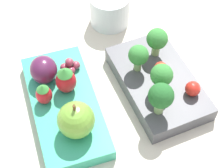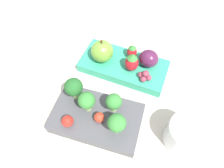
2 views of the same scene
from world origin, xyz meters
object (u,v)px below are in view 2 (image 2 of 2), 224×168
object	(u,v)px
bento_box_savoury	(98,119)
drinking_cup	(185,135)
grape_cluster	(145,76)
broccoli_floret_1	(117,123)
strawberry_1	(132,51)
cherry_tomato_1	(67,121)
apple	(102,51)
broccoli_floret_0	(74,88)
broccoli_floret_3	(87,101)
strawberry_0	(132,62)
plum	(149,59)
cherry_tomato_0	(99,117)
bento_box_fruit	(124,66)
broccoli_floret_2	(114,102)

from	to	relation	value
bento_box_savoury	drinking_cup	bearing A→B (deg)	-167.06
bento_box_savoury	grape_cluster	world-z (taller)	grape_cluster
broccoli_floret_1	grape_cluster	xyz separation A→B (m)	(-0.00, -0.14, -0.03)
strawberry_1	grape_cluster	bearing A→B (deg)	138.23
cherry_tomato_1	apple	xyz separation A→B (m)	(0.02, -0.18, 0.01)
broccoli_floret_0	broccoli_floret_3	xyz separation A→B (m)	(-0.04, 0.01, -0.00)
broccoli_floret_3	broccoli_floret_0	bearing A→B (deg)	-19.84
broccoli_floret_0	broccoli_floret_3	distance (m)	0.04
grape_cluster	strawberry_0	bearing A→B (deg)	-16.88
cherry_tomato_1	bento_box_savoury	bearing A→B (deg)	-137.47
bento_box_savoury	broccoli_floret_1	xyz separation A→B (m)	(-0.05, 0.01, 0.05)
apple	plum	bearing A→B (deg)	-162.79
strawberry_1	broccoli_floret_0	bearing A→B (deg)	69.85
broccoli_floret_1	drinking_cup	bearing A→B (deg)	-158.06
strawberry_0	broccoli_floret_3	bearing A→B (deg)	75.19
strawberry_0	strawberry_1	world-z (taller)	strawberry_0
plum	drinking_cup	bearing A→B (deg)	133.07
plum	grape_cluster	world-z (taller)	plum
cherry_tomato_1	grape_cluster	world-z (taller)	cherry_tomato_1
cherry_tomato_0	drinking_cup	distance (m)	0.17
broccoli_floret_3	strawberry_0	size ratio (longest dim) A/B	1.07
bento_box_fruit	plum	distance (m)	0.07
bento_box_fruit	apple	bearing A→B (deg)	11.53
broccoli_floret_0	grape_cluster	distance (m)	0.16
bento_box_savoury	broccoli_floret_0	xyz separation A→B (m)	(0.06, -0.02, 0.05)
broccoli_floret_0	apple	size ratio (longest dim) A/B	0.91
broccoli_floret_2	strawberry_0	size ratio (longest dim) A/B	1.01
strawberry_0	strawberry_1	size ratio (longest dim) A/B	1.28
apple	broccoli_floret_3	bearing A→B (deg)	105.82
bento_box_savoury	plum	size ratio (longest dim) A/B	4.28
bento_box_fruit	plum	size ratio (longest dim) A/B	4.70
apple	drinking_cup	xyz separation A→B (m)	(-0.23, 0.10, -0.02)
broccoli_floret_2	strawberry_0	world-z (taller)	broccoli_floret_2
cherry_tomato_1	strawberry_0	xyz separation A→B (m)	(-0.06, -0.19, 0.01)
bento_box_fruit	cherry_tomato_0	size ratio (longest dim) A/B	10.31
cherry_tomato_0	broccoli_floret_0	bearing A→B (deg)	-19.66
strawberry_0	drinking_cup	distance (m)	0.19
plum	drinking_cup	distance (m)	0.19
broccoli_floret_1	strawberry_1	world-z (taller)	broccoli_floret_1
cherry_tomato_1	apple	world-z (taller)	apple
cherry_tomato_0	cherry_tomato_1	bearing A→B (deg)	34.11
broccoli_floret_1	strawberry_1	distance (m)	0.20
cherry_tomato_0	plum	distance (m)	0.19
bento_box_fruit	strawberry_0	distance (m)	0.04
broccoli_floret_2	broccoli_floret_3	world-z (taller)	broccoli_floret_3
bento_box_fruit	plum	world-z (taller)	plum
strawberry_0	grape_cluster	world-z (taller)	strawberry_0
bento_box_savoury	strawberry_1	world-z (taller)	strawberry_1
apple	plum	xyz separation A→B (m)	(-0.11, -0.03, -0.01)
bento_box_fruit	drinking_cup	world-z (taller)	drinking_cup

